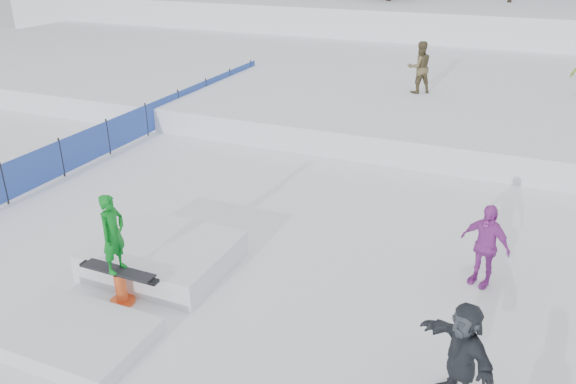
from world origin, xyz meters
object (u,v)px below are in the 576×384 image
at_px(spectator_purple, 485,245).
at_px(spectator_dark, 462,352).
at_px(jib_rail_feature, 141,272).
at_px(walker_olive, 419,67).
at_px(safety_fence, 146,119).

relative_size(spectator_purple, spectator_dark, 1.05).
bearing_deg(jib_rail_feature, spectator_purple, 24.12).
xyz_separation_m(walker_olive, jib_rail_feature, (-2.39, -13.37, -1.42)).
bearing_deg(jib_rail_feature, spectator_dark, -5.27).
height_order(spectator_purple, jib_rail_feature, jib_rail_feature).
xyz_separation_m(safety_fence, spectator_dark, (11.00, -7.90, 0.22)).
bearing_deg(walker_olive, jib_rail_feature, 44.27).
xyz_separation_m(safety_fence, walker_olive, (7.61, 6.01, 1.17)).
xyz_separation_m(walker_olive, spectator_purple, (3.39, -10.79, -0.91)).
relative_size(spectator_dark, jib_rail_feature, 0.35).
height_order(walker_olive, jib_rail_feature, walker_olive).
relative_size(spectator_purple, jib_rail_feature, 0.37).
bearing_deg(jib_rail_feature, safety_fence, 125.31).
bearing_deg(spectator_dark, spectator_purple, 133.45).
height_order(safety_fence, spectator_purple, spectator_purple).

